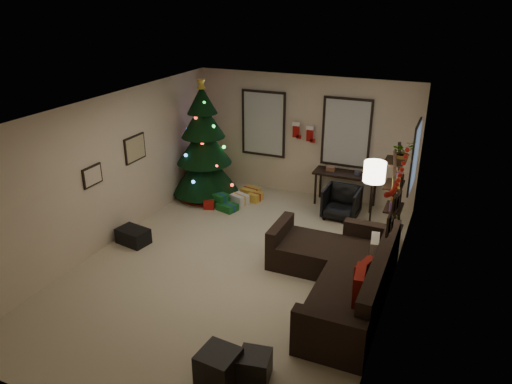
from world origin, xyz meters
TOP-DOWN VIEW (x-y plane):
  - floor at (0.00, 0.00)m, footprint 7.00×7.00m
  - ceiling at (0.00, 0.00)m, footprint 7.00×7.00m
  - wall_back at (0.00, 3.50)m, footprint 5.00×0.00m
  - wall_front at (0.00, -3.50)m, footprint 5.00×0.00m
  - wall_left at (-2.50, 0.00)m, footprint 0.00×7.00m
  - wall_right at (2.50, 0.00)m, footprint 0.00×7.00m
  - window_back_left at (-0.95, 3.47)m, footprint 1.05×0.06m
  - window_back_right at (0.95, 3.47)m, footprint 1.05×0.06m
  - window_right_wall at (2.47, 2.55)m, footprint 0.06×0.90m
  - christmas_tree at (-1.94, 2.45)m, footprint 1.47×1.47m
  - presents at (-1.35, 2.33)m, footprint 1.50×1.19m
  - sofa at (1.82, -0.07)m, footprint 2.01×2.91m
  - pillow_red_a at (2.21, -0.77)m, footprint 0.19×0.51m
  - pillow_red_b at (2.21, -0.46)m, footprint 0.22×0.44m
  - pillow_cream at (2.21, 0.32)m, footprint 0.19×0.45m
  - ottoman_near at (0.93, -2.46)m, footprint 0.48×0.48m
  - ottoman_far at (1.31, -2.24)m, footprint 0.43×0.43m
  - desk at (1.07, 3.22)m, footprint 1.37×0.49m
  - desk_chair at (1.16, 2.57)m, footprint 0.65×0.61m
  - bookshelf at (2.30, 1.66)m, footprint 0.30×0.56m
  - potted_plant at (2.30, 1.86)m, footprint 0.65×0.65m
  - floor_lamp at (1.95, 1.28)m, footprint 0.37×0.37m
  - art_map at (-2.48, 0.76)m, footprint 0.04×0.60m
  - art_abstract at (-2.48, -0.45)m, footprint 0.04×0.45m
  - gallery at (2.48, -0.07)m, footprint 0.03×1.25m
  - garland at (2.45, 0.04)m, footprint 0.08×1.90m
  - stocking_left at (-0.14, 3.40)m, footprint 0.20×0.05m
  - stocking_right at (0.19, 3.36)m, footprint 0.20×0.05m
  - storage_bin at (-2.10, -0.03)m, footprint 0.63×0.47m

SIDE VIEW (x-z plane):
  - floor at x=0.00m, z-range 0.00..0.00m
  - presents at x=-1.35m, z-range -0.04..0.26m
  - storage_bin at x=-2.10m, z-range 0.00..0.29m
  - ottoman_far at x=1.31m, z-range 0.00..0.35m
  - ottoman_near at x=0.93m, z-range 0.00..0.42m
  - sofa at x=1.82m, z-range -0.15..0.74m
  - desk_chair at x=1.16m, z-range 0.00..0.66m
  - pillow_cream at x=2.21m, z-range 0.41..0.85m
  - pillow_red_a at x=2.21m, z-range 0.39..0.89m
  - pillow_red_b at x=2.21m, z-range 0.43..0.85m
  - desk at x=1.07m, z-range 0.28..1.02m
  - bookshelf at x=2.30m, z-range -0.03..1.90m
  - christmas_tree at x=-1.94m, z-range -0.24..2.50m
  - wall_left at x=-2.50m, z-range -2.15..4.85m
  - wall_right at x=2.50m, z-range -2.15..4.85m
  - wall_back at x=0.00m, z-range -1.15..3.85m
  - wall_front at x=0.00m, z-range -1.15..3.85m
  - art_abstract at x=-2.48m, z-range 1.25..1.60m
  - floor_lamp at x=1.95m, z-range 0.58..2.31m
  - stocking_right at x=0.19m, z-range 1.29..1.65m
  - window_right_wall at x=2.47m, z-range 0.85..2.15m
  - stocking_left at x=-0.14m, z-range 1.33..1.69m
  - window_back_left at x=-0.95m, z-range 0.80..2.30m
  - window_back_right at x=0.95m, z-range 0.80..2.30m
  - art_map at x=-2.48m, z-range 1.31..1.81m
  - gallery at x=2.48m, z-range 1.30..1.84m
  - potted_plant at x=2.30m, z-range 1.56..2.11m
  - garland at x=2.45m, z-range 1.84..2.14m
  - ceiling at x=0.00m, z-range 2.70..2.70m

